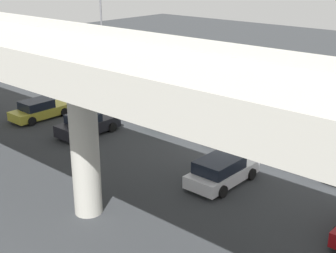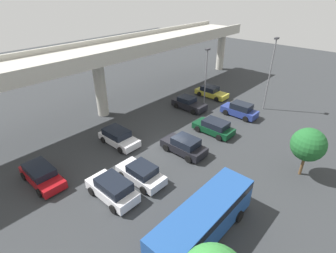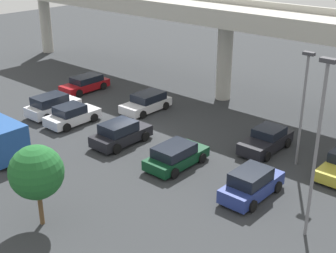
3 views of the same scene
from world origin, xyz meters
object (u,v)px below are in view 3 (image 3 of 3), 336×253
lamp_post_mid_lot (318,139)px  parked_car_3 (147,102)px  parked_car_6 (266,140)px  parked_car_1 (52,105)px  tree_front_right (36,172)px  parked_car_4 (121,133)px  parked_car_7 (252,184)px  parked_car_5 (176,156)px  parked_car_0 (85,84)px  lamp_post_near_aisle (303,100)px  parked_car_2 (72,115)px

lamp_post_mid_lot → parked_car_3: bearing=157.8°
parked_car_3 → parked_car_6: (11.52, -0.04, -0.01)m
parked_car_1 → parked_car_3: parked_car_1 is taller
tree_front_right → parked_car_4: bearing=113.7°
parked_car_7 → parked_car_3: bearing=66.7°
parked_car_5 → parked_car_7: size_ratio=1.02×
parked_car_3 → parked_car_1: bearing=-41.5°
parked_car_0 → lamp_post_near_aisle: lamp_post_near_aisle is taller
parked_car_2 → parked_car_6: size_ratio=0.96×
parked_car_1 → parked_car_6: 17.65m
parked_car_4 → parked_car_6: bearing=-54.2°
tree_front_right → parked_car_7: bearing=54.9°
parked_car_5 → lamp_post_mid_lot: bearing=-97.9°
parked_car_3 → parked_car_5: size_ratio=1.01×
parked_car_2 → parked_car_7: (16.45, -0.06, 0.08)m
parked_car_4 → lamp_post_mid_lot: lamp_post_mid_lot is taller
parked_car_2 → lamp_post_mid_lot: lamp_post_mid_lot is taller
parked_car_5 → lamp_post_near_aisle: bearing=-46.8°
parked_car_0 → parked_car_1: size_ratio=1.07×
parked_car_4 → tree_front_right: size_ratio=1.02×
parked_car_1 → lamp_post_near_aisle: bearing=-75.0°
parked_car_4 → parked_car_6: parked_car_4 is taller
parked_car_5 → tree_front_right: (-0.99, -9.51, 2.28)m
parked_car_4 → parked_car_7: 10.85m
parked_car_0 → parked_car_3: parked_car_3 is taller
parked_car_0 → parked_car_6: parked_car_6 is taller
lamp_post_mid_lot → parked_car_6: bearing=131.9°
parked_car_4 → parked_car_7: bearing=-90.1°
parked_car_3 → lamp_post_near_aisle: (14.13, -0.66, 3.67)m
parked_car_3 → lamp_post_near_aisle: lamp_post_near_aisle is taller
parked_car_0 → parked_car_3: size_ratio=1.05×
parked_car_1 → parked_car_2: size_ratio=1.01×
parked_car_1 → parked_car_6: size_ratio=0.97×
parked_car_6 → lamp_post_near_aisle: size_ratio=0.61×
parked_car_3 → parked_car_2: bearing=-21.6°
parked_car_3 → parked_car_0: bearing=-89.6°
parked_car_3 → lamp_post_near_aisle: 14.62m
parked_car_0 → tree_front_right: bearing=44.8°
parked_car_3 → tree_front_right: size_ratio=1.02×
parked_car_3 → lamp_post_mid_lot: (18.09, -7.38, 4.49)m
lamp_post_mid_lot → tree_front_right: bearing=-142.6°
parked_car_3 → parked_car_6: size_ratio=0.99×
parked_car_0 → parked_car_4: bearing=62.0°
parked_car_5 → lamp_post_near_aisle: lamp_post_near_aisle is taller
parked_car_3 → lamp_post_near_aisle: size_ratio=0.60×
parked_car_5 → tree_front_right: size_ratio=1.01×
parked_car_2 → lamp_post_near_aisle: 17.74m
parked_car_6 → parked_car_7: 6.53m
parked_car_4 → parked_car_5: size_ratio=1.01×
parked_car_5 → parked_car_7: 5.68m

